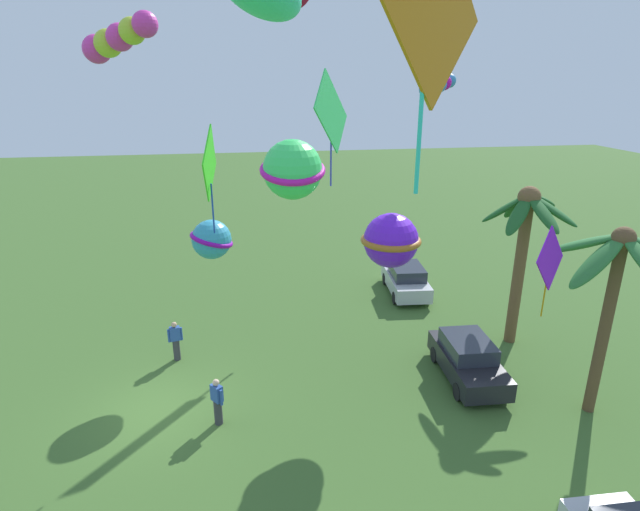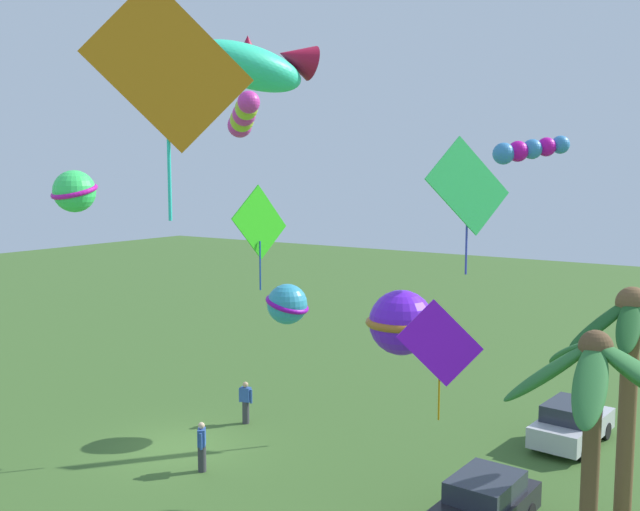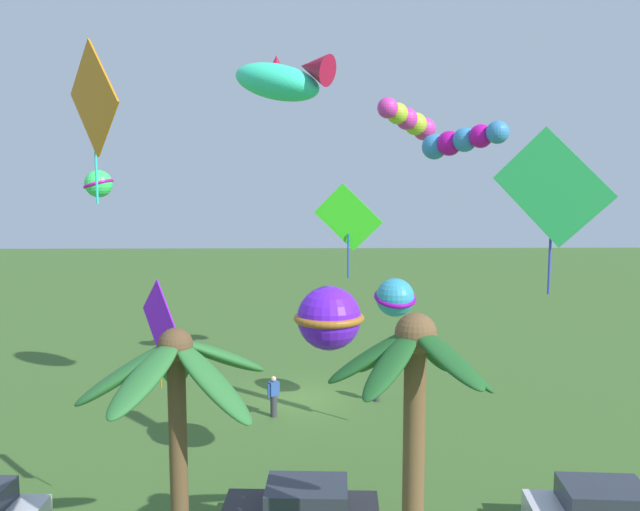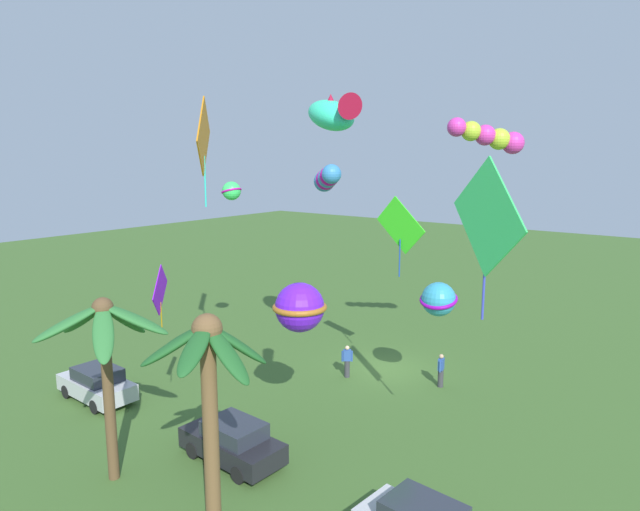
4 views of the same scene
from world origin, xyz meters
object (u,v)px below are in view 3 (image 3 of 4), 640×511
object	(u,v)px
kite_fish_0	(282,79)
kite_tube_8	(461,141)
palm_tree_1	(177,398)
kite_diamond_5	(159,321)
kite_ball_1	(99,184)
palm_tree_0	(414,395)
kite_diamond_9	(348,219)
kite_ball_7	(329,318)
spectator_1	(274,396)
kite_diamond_6	(93,100)
kite_ball_2	(395,297)
spectator_0	(377,382)
kite_diamond_4	(553,189)
kite_tube_3	(409,120)

from	to	relation	value
kite_fish_0	kite_tube_8	size ratio (longest dim) A/B	2.13
palm_tree_1	kite_diamond_5	bearing A→B (deg)	-71.49
kite_ball_1	palm_tree_0	bearing A→B (deg)	133.00
kite_diamond_9	kite_ball_7	bearing A→B (deg)	81.27
spectator_1	kite_diamond_9	world-z (taller)	kite_diamond_9
kite_diamond_6	kite_diamond_9	world-z (taller)	kite_diamond_6
kite_ball_2	kite_diamond_5	size ratio (longest dim) A/B	0.70
kite_diamond_5	kite_tube_8	distance (m)	8.40
spectator_1	spectator_0	bearing A→B (deg)	-157.94
kite_tube_8	kite_ball_2	bearing A→B (deg)	-87.35
kite_tube_8	spectator_1	bearing A→B (deg)	-59.10
kite_diamond_4	kite_tube_8	distance (m)	4.97
palm_tree_1	spectator_1	world-z (taller)	palm_tree_1
palm_tree_1	kite_tube_8	world-z (taller)	kite_tube_8
kite_ball_2	kite_diamond_4	world-z (taller)	kite_diamond_4
palm_tree_0	kite_diamond_6	bearing A→B (deg)	-41.71
palm_tree_1	kite_tube_3	world-z (taller)	kite_tube_3
kite_diamond_4	kite_diamond_5	size ratio (longest dim) A/B	1.91
kite_ball_7	kite_diamond_9	distance (m)	6.38
kite_fish_0	kite_ball_2	bearing A→B (deg)	-154.27
spectator_0	kite_tube_8	size ratio (longest dim) A/B	0.85
spectator_0	palm_tree_0	bearing A→B (deg)	87.05
kite_tube_3	spectator_1	bearing A→B (deg)	26.52
kite_diamond_5	palm_tree_0	bearing A→B (deg)	154.09
kite_ball_1	kite_diamond_9	world-z (taller)	kite_ball_1
kite_ball_1	kite_ball_2	bearing A→B (deg)	-169.45
kite_fish_0	kite_ball_7	bearing A→B (deg)	110.01
spectator_0	kite_tube_3	xyz separation A→B (m)	(-1.32, -1.04, 10.65)
spectator_1	kite_diamond_4	bearing A→B (deg)	149.18
palm_tree_1	kite_ball_1	world-z (taller)	kite_ball_1
kite_ball_1	kite_diamond_6	xyz separation A→B (m)	(-0.66, 2.26, 2.52)
kite_fish_0	kite_diamond_4	world-z (taller)	kite_fish_0
palm_tree_0	kite_diamond_9	size ratio (longest dim) A/B	1.82
kite_ball_1	kite_ball_7	bearing A→B (deg)	152.08
kite_diamond_4	palm_tree_1	bearing A→B (deg)	35.03
palm_tree_0	spectator_0	xyz separation A→B (m)	(-0.69, -13.41, -3.98)
kite_fish_0	kite_ball_2	size ratio (longest dim) A/B	2.17
kite_ball_2	kite_tube_8	xyz separation A→B (m)	(-0.39, 8.48, 5.37)
spectator_0	kite_diamond_5	size ratio (longest dim) A/B	0.61
kite_ball_7	kite_tube_8	world-z (taller)	kite_tube_8
kite_tube_8	kite_diamond_4	bearing A→B (deg)	-136.76
kite_fish_0	kite_diamond_6	xyz separation A→B (m)	(5.58, 2.20, -0.95)
kite_tube_3	kite_diamond_9	world-z (taller)	kite_tube_3
palm_tree_0	spectator_0	distance (m)	14.00
spectator_1	palm_tree_0	bearing A→B (deg)	106.36
kite_tube_3	kite_diamond_5	distance (m)	15.12
kite_diamond_9	spectator_0	bearing A→B (deg)	-125.97
spectator_0	kite_ball_1	size ratio (longest dim) A/B	1.48
kite_ball_2	kite_ball_7	world-z (taller)	kite_ball_7
spectator_0	spectator_1	world-z (taller)	same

